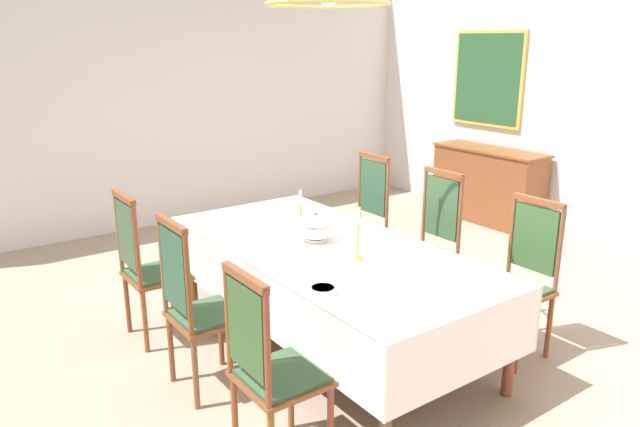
{
  "coord_description": "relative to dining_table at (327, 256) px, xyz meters",
  "views": [
    {
      "loc": [
        3.23,
        -2.69,
        2.18
      ],
      "look_at": [
        -0.09,
        -0.29,
        0.98
      ],
      "focal_mm": 33.6,
      "sensor_mm": 36.0,
      "label": 1
    }
  ],
  "objects": [
    {
      "name": "ground",
      "position": [
        0.0,
        0.29,
        -0.71
      ],
      "size": [
        7.18,
        6.9,
        0.04
      ],
      "primitive_type": "cube",
      "color": "tan"
    },
    {
      "name": "back_wall",
      "position": [
        0.0,
        3.78,
        0.85
      ],
      "size": [
        7.18,
        0.08,
        3.08
      ],
      "primitive_type": "cube",
      "color": "silver",
      "rests_on": "ground"
    },
    {
      "name": "left_wall",
      "position": [
        -3.63,
        0.29,
        0.85
      ],
      "size": [
        0.08,
        6.9,
        3.08
      ],
      "primitive_type": "cube",
      "color": "silver",
      "rests_on": "ground"
    },
    {
      "name": "dining_table",
      "position": [
        0.0,
        0.0,
        0.0
      ],
      "size": [
        2.64,
        1.24,
        0.76
      ],
      "color": "brown",
      "rests_on": "ground"
    },
    {
      "name": "tablecloth",
      "position": [
        0.0,
        0.0,
        -0.04
      ],
      "size": [
        2.66,
        1.26,
        0.44
      ],
      "color": "white",
      "rests_on": "dining_table"
    },
    {
      "name": "chair_south_a",
      "position": [
        -0.84,
        -1.03,
        -0.1
      ],
      "size": [
        0.44,
        0.42,
        1.14
      ],
      "color": "brown",
      "rests_on": "ground"
    },
    {
      "name": "chair_north_a",
      "position": [
        -0.84,
        1.03,
        -0.09
      ],
      "size": [
        0.44,
        0.42,
        1.17
      ],
      "rotation": [
        0.0,
        0.0,
        3.14
      ],
      "color": "brown",
      "rests_on": "ground"
    },
    {
      "name": "chair_south_b",
      "position": [
        0.01,
        -1.03,
        -0.1
      ],
      "size": [
        0.44,
        0.42,
        1.16
      ],
      "color": "brown",
      "rests_on": "ground"
    },
    {
      "name": "chair_north_b",
      "position": [
        0.01,
        1.03,
        -0.09
      ],
      "size": [
        0.44,
        0.42,
        1.17
      ],
      "rotation": [
        0.0,
        0.0,
        3.14
      ],
      "color": "brown",
      "rests_on": "ground"
    },
    {
      "name": "chair_south_c",
      "position": [
        0.89,
        -1.02,
        -0.11
      ],
      "size": [
        0.44,
        0.42,
        1.12
      ],
      "color": "brown",
      "rests_on": "ground"
    },
    {
      "name": "chair_north_c",
      "position": [
        0.89,
        1.02,
        -0.11
      ],
      "size": [
        0.44,
        0.42,
        1.13
      ],
      "rotation": [
        0.0,
        0.0,
        3.14
      ],
      "color": "brown",
      "rests_on": "ground"
    },
    {
      "name": "soup_tureen",
      "position": [
        -0.15,
        -0.0,
        0.18
      ],
      "size": [
        0.27,
        0.27,
        0.22
      ],
      "color": "white",
      "rests_on": "tablecloth"
    },
    {
      "name": "candlestick_west",
      "position": [
        -0.34,
        -0.0,
        0.21
      ],
      "size": [
        0.07,
        0.07,
        0.34
      ],
      "color": "gold",
      "rests_on": "tablecloth"
    },
    {
      "name": "candlestick_east",
      "position": [
        0.34,
        -0.0,
        0.22
      ],
      "size": [
        0.07,
        0.07,
        0.37
      ],
      "color": "gold",
      "rests_on": "tablecloth"
    },
    {
      "name": "bowl_near_left",
      "position": [
        -0.97,
        0.46,
        0.09
      ],
      "size": [
        0.19,
        0.19,
        0.03
      ],
      "color": "white",
      "rests_on": "tablecloth"
    },
    {
      "name": "bowl_near_right",
      "position": [
        -0.68,
        -0.49,
        0.09
      ],
      "size": [
        0.18,
        0.18,
        0.03
      ],
      "color": "white",
      "rests_on": "tablecloth"
    },
    {
      "name": "bowl_far_left",
      "position": [
        0.64,
        -0.51,
        0.09
      ],
      "size": [
        0.17,
        0.17,
        0.04
      ],
      "color": "white",
      "rests_on": "tablecloth"
    },
    {
      "name": "spoon_primary",
      "position": [
        -1.09,
        0.49,
        0.08
      ],
      "size": [
        0.03,
        0.18,
        0.01
      ],
      "rotation": [
        0.0,
        0.0,
        -0.03
      ],
      "color": "gold",
      "rests_on": "tablecloth"
    },
    {
      "name": "spoon_secondary",
      "position": [
        -0.8,
        -0.47,
        0.08
      ],
      "size": [
        0.03,
        0.18,
        0.01
      ],
      "rotation": [
        0.0,
        0.0,
        -0.05
      ],
      "color": "gold",
      "rests_on": "tablecloth"
    },
    {
      "name": "sideboard",
      "position": [
        -1.37,
        3.46,
        -0.24
      ],
      "size": [
        1.44,
        0.48,
        0.9
      ],
      "rotation": [
        0.0,
        0.0,
        3.14
      ],
      "color": "brown",
      "rests_on": "ground"
    },
    {
      "name": "framed_painting",
      "position": [
        -1.69,
        3.72,
        1.02
      ],
      "size": [
        1.05,
        0.05,
        1.16
      ],
      "color": "#D1B251"
    },
    {
      "name": "chandelier",
      "position": [
        -0.0,
        -0.0,
        1.71
      ],
      "size": [
        0.81,
        0.8,
        0.66
      ],
      "color": "gold"
    }
  ]
}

